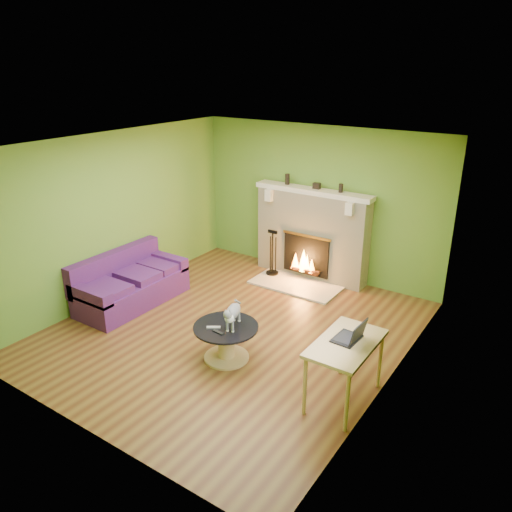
% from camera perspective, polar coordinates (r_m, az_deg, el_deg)
% --- Properties ---
extents(floor, '(5.00, 5.00, 0.00)m').
position_cam_1_polar(floor, '(7.16, -2.68, -8.43)').
color(floor, '#593019').
rests_on(floor, ground).
extents(ceiling, '(5.00, 5.00, 0.00)m').
position_cam_1_polar(ceiling, '(6.29, -3.10, 12.58)').
color(ceiling, white).
rests_on(ceiling, wall_back).
extents(wall_back, '(5.00, 0.00, 5.00)m').
position_cam_1_polar(wall_back, '(8.65, 7.11, 6.10)').
color(wall_back, '#5C8F2E').
rests_on(wall_back, floor).
extents(wall_front, '(5.00, 0.00, 5.00)m').
position_cam_1_polar(wall_front, '(5.02, -20.29, -6.87)').
color(wall_front, '#5C8F2E').
rests_on(wall_front, floor).
extents(wall_left, '(0.00, 5.00, 5.00)m').
position_cam_1_polar(wall_left, '(8.10, -15.79, 4.39)').
color(wall_left, '#5C8F2E').
rests_on(wall_left, floor).
extents(wall_right, '(0.00, 5.00, 5.00)m').
position_cam_1_polar(wall_right, '(5.66, 15.77, -3.05)').
color(wall_right, '#5C8F2E').
rests_on(wall_right, floor).
extents(window_frame, '(0.00, 1.20, 1.20)m').
position_cam_1_polar(window_frame, '(4.78, 12.41, -4.08)').
color(window_frame, silver).
rests_on(window_frame, wall_right).
extents(window_pane, '(0.00, 1.06, 1.06)m').
position_cam_1_polar(window_pane, '(4.78, 12.32, -4.06)').
color(window_pane, white).
rests_on(window_pane, wall_right).
extents(fireplace, '(2.10, 0.46, 1.58)m').
position_cam_1_polar(fireplace, '(8.65, 6.39, 2.47)').
color(fireplace, beige).
rests_on(fireplace, floor).
extents(hearth, '(1.50, 0.75, 0.03)m').
position_cam_1_polar(hearth, '(8.50, 4.55, -3.30)').
color(hearth, beige).
rests_on(hearth, floor).
extents(mantel, '(2.10, 0.28, 0.08)m').
position_cam_1_polar(mantel, '(8.41, 6.54, 7.38)').
color(mantel, silver).
rests_on(mantel, fireplace).
extents(sofa, '(0.85, 1.77, 0.79)m').
position_cam_1_polar(sofa, '(8.05, -14.23, -3.13)').
color(sofa, '#4C185D').
rests_on(sofa, floor).
extents(coffee_table, '(0.82, 0.82, 0.47)m').
position_cam_1_polar(coffee_table, '(6.41, -3.43, -9.55)').
color(coffee_table, tan).
rests_on(coffee_table, floor).
extents(desk, '(0.59, 1.01, 0.75)m').
position_cam_1_polar(desk, '(5.57, 10.22, -10.44)').
color(desk, tan).
rests_on(desk, floor).
extents(cat, '(0.37, 0.59, 0.34)m').
position_cam_1_polar(cat, '(6.22, -2.63, -6.66)').
color(cat, slate).
rests_on(cat, coffee_table).
extents(remote_silver, '(0.17, 0.13, 0.02)m').
position_cam_1_polar(remote_silver, '(6.28, -4.87, -8.13)').
color(remote_silver, gray).
rests_on(remote_silver, coffee_table).
extents(remote_black, '(0.16, 0.06, 0.02)m').
position_cam_1_polar(remote_black, '(6.18, -4.34, -8.68)').
color(remote_black, black).
rests_on(remote_black, coffee_table).
extents(laptop, '(0.31, 0.35, 0.25)m').
position_cam_1_polar(laptop, '(5.51, 10.39, -8.24)').
color(laptop, black).
rests_on(laptop, desk).
extents(fire_tools, '(0.22, 0.22, 0.82)m').
position_cam_1_polar(fire_tools, '(8.72, 1.89, 0.44)').
color(fire_tools, black).
rests_on(fire_tools, hearth).
extents(mantel_vase_left, '(0.08, 0.08, 0.18)m').
position_cam_1_polar(mantel_vase_left, '(8.65, 3.60, 8.75)').
color(mantel_vase_left, black).
rests_on(mantel_vase_left, mantel).
extents(mantel_vase_right, '(0.07, 0.07, 0.14)m').
position_cam_1_polar(mantel_vase_right, '(8.21, 9.67, 7.65)').
color(mantel_vase_right, black).
rests_on(mantel_vase_right, mantel).
extents(mantel_box, '(0.12, 0.08, 0.10)m').
position_cam_1_polar(mantel_box, '(8.39, 6.95, 7.97)').
color(mantel_box, black).
rests_on(mantel_box, mantel).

